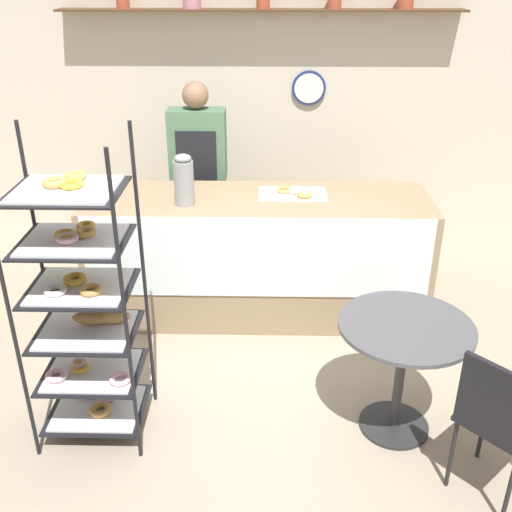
{
  "coord_description": "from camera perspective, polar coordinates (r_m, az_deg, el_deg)",
  "views": [
    {
      "loc": [
        0.07,
        -3.17,
        2.57
      ],
      "look_at": [
        0.0,
        0.37,
        0.83
      ],
      "focal_mm": 42.0,
      "sensor_mm": 36.0,
      "label": 1
    }
  ],
  "objects": [
    {
      "name": "donut_tray_counter",
      "position": [
        4.59,
        3.91,
        6.05
      ],
      "size": [
        0.52,
        0.29,
        0.05
      ],
      "color": "white",
      "rests_on": "display_counter"
    },
    {
      "name": "cafe_table",
      "position": [
        3.59,
        13.84,
        -8.75
      ],
      "size": [
        0.77,
        0.77,
        0.74
      ],
      "color": "#262628",
      "rests_on": "ground_plane"
    },
    {
      "name": "display_counter",
      "position": [
        4.72,
        0.18,
        0.0
      ],
      "size": [
        2.61,
        0.79,
        0.97
      ],
      "color": "#937A5B",
      "rests_on": "ground_plane"
    },
    {
      "name": "ground_plane",
      "position": [
        4.08,
        -0.11,
        -12.85
      ],
      "size": [
        14.0,
        14.0,
        0.0
      ],
      "primitive_type": "plane",
      "color": "gray"
    },
    {
      "name": "back_wall",
      "position": [
        5.68,
        0.45,
        13.99
      ],
      "size": [
        10.0,
        0.3,
        2.7
      ],
      "color": "beige",
      "rests_on": "ground_plane"
    },
    {
      "name": "coffee_carafe",
      "position": [
        4.38,
        -6.89,
        7.19
      ],
      "size": [
        0.15,
        0.15,
        0.38
      ],
      "color": "gray",
      "rests_on": "display_counter"
    },
    {
      "name": "cafe_chair",
      "position": [
        3.31,
        22.07,
        -13.95
      ],
      "size": [
        0.54,
        0.54,
        0.88
      ],
      "rotation": [
        0.0,
        0.0,
        8.6
      ],
      "color": "black",
      "rests_on": "ground_plane"
    },
    {
      "name": "person_worker",
      "position": [
        5.18,
        -5.47,
        7.71
      ],
      "size": [
        0.47,
        0.23,
        1.72
      ],
      "color": "#282833",
      "rests_on": "ground_plane"
    },
    {
      "name": "pastry_rack",
      "position": [
        3.48,
        -16.05,
        -4.79
      ],
      "size": [
        0.62,
        0.52,
        1.83
      ],
      "color": "black",
      "rests_on": "ground_plane"
    }
  ]
}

